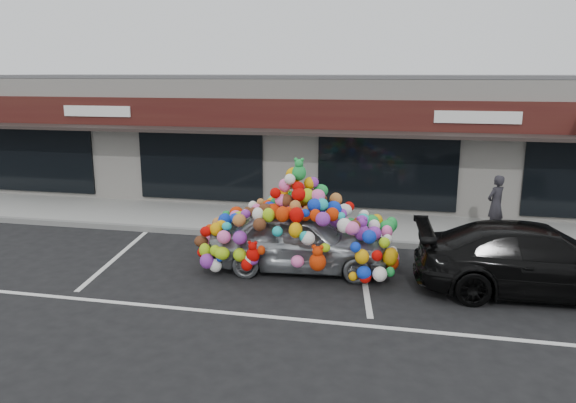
# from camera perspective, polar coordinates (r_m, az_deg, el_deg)

# --- Properties ---
(ground) EXTENTS (90.00, 90.00, 0.00)m
(ground) POSITION_cam_1_polar(r_m,az_deg,el_deg) (12.94, -4.91, -6.94)
(ground) COLOR black
(ground) RESTS_ON ground
(shop_building) EXTENTS (24.00, 7.20, 4.31)m
(shop_building) POSITION_cam_1_polar(r_m,az_deg,el_deg) (20.50, 2.00, 6.72)
(shop_building) COLOR white
(shop_building) RESTS_ON ground
(sidewalk) EXTENTS (26.00, 3.00, 0.15)m
(sidewalk) POSITION_cam_1_polar(r_m,az_deg,el_deg) (16.60, -0.84, -2.11)
(sidewalk) COLOR gray
(sidewalk) RESTS_ON ground
(kerb) EXTENTS (26.00, 0.18, 0.16)m
(kerb) POSITION_cam_1_polar(r_m,az_deg,el_deg) (15.20, -2.13, -3.55)
(kerb) COLOR slate
(kerb) RESTS_ON ground
(parking_stripe_left) EXTENTS (0.73, 4.37, 0.01)m
(parking_stripe_left) POSITION_cam_1_polar(r_m,az_deg,el_deg) (14.35, -17.03, -5.45)
(parking_stripe_left) COLOR silver
(parking_stripe_left) RESTS_ON ground
(parking_stripe_mid) EXTENTS (0.73, 4.37, 0.01)m
(parking_stripe_mid) POSITION_cam_1_polar(r_m,az_deg,el_deg) (12.62, 7.70, -7.52)
(parking_stripe_mid) COLOR silver
(parking_stripe_mid) RESTS_ON ground
(lane_line) EXTENTS (14.00, 0.12, 0.01)m
(lane_line) POSITION_cam_1_polar(r_m,az_deg,el_deg) (10.42, 2.02, -11.97)
(lane_line) COLOR silver
(lane_line) RESTS_ON ground
(toy_car) EXTENTS (2.95, 4.47, 2.53)m
(toy_car) POSITION_cam_1_polar(r_m,az_deg,el_deg) (12.68, 1.17, -3.24)
(toy_car) COLOR #979DA1
(toy_car) RESTS_ON ground
(black_sedan) EXTENTS (2.36, 5.03, 1.42)m
(black_sedan) POSITION_cam_1_polar(r_m,az_deg,el_deg) (12.43, 24.07, -5.45)
(black_sedan) COLOR black
(black_sedan) RESTS_ON ground
(pedestrian_a) EXTENTS (0.68, 0.67, 1.59)m
(pedestrian_a) POSITION_cam_1_polar(r_m,az_deg,el_deg) (16.06, 20.34, -0.27)
(pedestrian_a) COLOR black
(pedestrian_a) RESTS_ON sidewalk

